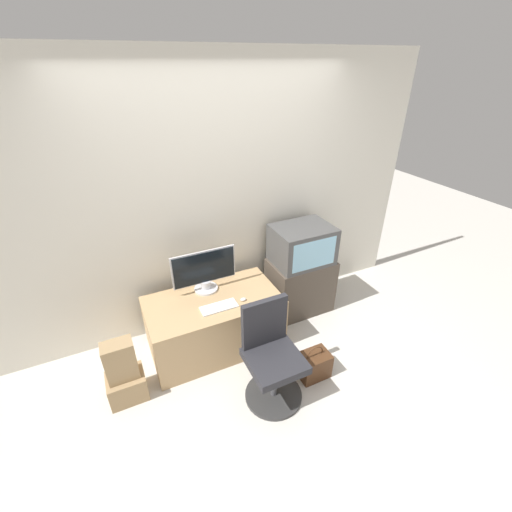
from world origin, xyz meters
TOP-DOWN VIEW (x-y plane):
  - ground_plane at (0.00, 0.00)m, footprint 12.00×12.00m
  - wall_back at (0.00, 1.32)m, footprint 4.40×0.05m
  - desk at (-0.29, 0.84)m, footprint 1.24×0.67m
  - side_stand at (0.77, 0.99)m, footprint 0.67×0.45m
  - main_monitor at (-0.29, 1.03)m, footprint 0.61×0.23m
  - keyboard at (-0.28, 0.70)m, footprint 0.33×0.14m
  - mouse at (-0.04, 0.71)m, footprint 0.05×0.04m
  - crt_tv at (0.76, 0.99)m, footprint 0.60×0.46m
  - office_chair at (-0.06, 0.11)m, footprint 0.48×0.48m
  - cardboard_box_lower at (-1.16, 0.59)m, footprint 0.30×0.25m
  - cardboard_box_upper at (-1.16, 0.59)m, footprint 0.24×0.15m
  - handbag at (0.37, 0.10)m, footprint 0.27×0.20m

SIDE VIEW (x-z plane):
  - ground_plane at x=0.00m, z-range 0.00..0.00m
  - cardboard_box_lower at x=-1.16m, z-range 0.00..0.24m
  - handbag at x=0.37m, z-range -0.04..0.30m
  - desk at x=-0.29m, z-range 0.00..0.56m
  - side_stand at x=0.77m, z-range 0.00..0.62m
  - office_chair at x=-0.06m, z-range -0.06..0.83m
  - cardboard_box_upper at x=-1.16m, z-range 0.24..0.60m
  - keyboard at x=-0.28m, z-range 0.56..0.57m
  - mouse at x=-0.04m, z-range 0.56..0.58m
  - main_monitor at x=-0.29m, z-range 0.56..0.98m
  - crt_tv at x=0.76m, z-range 0.62..1.02m
  - wall_back at x=0.00m, z-range 0.00..2.60m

